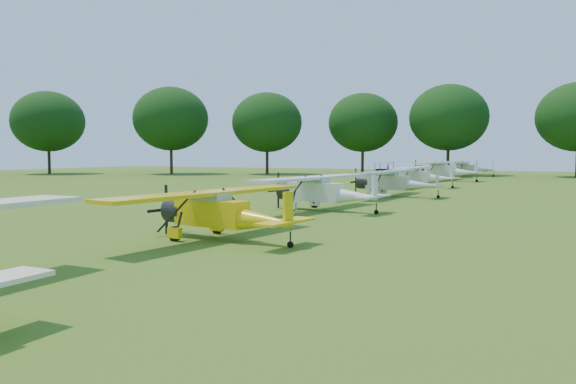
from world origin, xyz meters
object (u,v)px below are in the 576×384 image
aircraft_3 (323,189)px  golf_cart (384,173)px  aircraft_5 (418,175)px  aircraft_2 (221,209)px  aircraft_4 (394,180)px  aircraft_7 (467,167)px  aircraft_6 (444,169)px

aircraft_3 → golf_cart: size_ratio=3.88×
aircraft_5 → aircraft_2: bearing=-87.3°
aircraft_4 → aircraft_7: aircraft_7 is taller
aircraft_2 → aircraft_4: 22.48m
aircraft_7 → aircraft_5: bearing=-97.2°
aircraft_2 → golf_cart: size_ratio=3.67×
aircraft_3 → aircraft_7: aircraft_7 is taller
aircraft_3 → aircraft_7: bearing=97.5°
aircraft_3 → golf_cart: golf_cart is taller
aircraft_6 → aircraft_7: (0.60, 13.46, -0.12)m
aircraft_2 → aircraft_5: size_ratio=0.97×
golf_cart → aircraft_2: bearing=-67.1°
aircraft_4 → aircraft_5: aircraft_4 is taller
aircraft_3 → aircraft_4: size_ratio=1.01×
aircraft_3 → aircraft_6: bearing=98.2°
aircraft_2 → aircraft_6: (-0.63, 47.52, 0.24)m
aircraft_4 → golf_cart: 29.14m
aircraft_4 → golf_cart: golf_cart is taller
aircraft_3 → aircraft_7: 49.81m
aircraft_6 → aircraft_3: bearing=-80.5°
aircraft_4 → aircraft_6: (-0.97, 25.04, 0.18)m
aircraft_3 → aircraft_5: 23.43m
aircraft_5 → golf_cart: golf_cart is taller
aircraft_4 → aircraft_7: size_ratio=0.95×
aircraft_6 → aircraft_7: aircraft_6 is taller
aircraft_7 → aircraft_2: bearing=-95.8°
aircraft_5 → aircraft_7: bearing=90.2°
aircraft_5 → aircraft_7: size_ratio=0.93×
aircraft_6 → aircraft_7: 13.47m
aircraft_2 → aircraft_3: (-0.58, 11.16, 0.07)m
aircraft_2 → aircraft_7: size_ratio=0.91×
aircraft_2 → aircraft_3: aircraft_3 is taller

